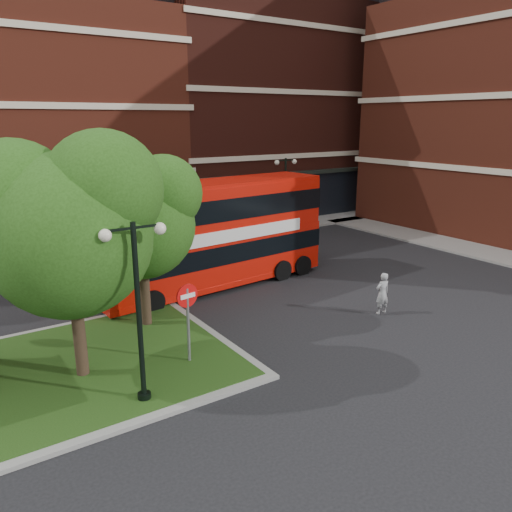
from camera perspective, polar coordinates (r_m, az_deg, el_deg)
ground at (r=16.70m, az=5.82°, el=-11.10°), size 120.00×120.00×0.00m
pavement_far at (r=30.45m, az=-14.28°, el=0.92°), size 44.00×3.00×0.12m
terrace_far_right at (r=42.60m, az=-0.06°, el=16.18°), size 18.00×12.00×16.00m
traffic_island at (r=16.28m, az=-24.80°, el=-13.03°), size 12.60×7.60×0.15m
tree_island_west at (r=14.57m, az=-21.17°, el=3.93°), size 5.40×4.71×7.21m
tree_island_east at (r=17.86m, az=-13.40°, el=4.70°), size 4.46×3.90×6.29m
lamp_island at (r=13.18m, az=-13.31°, el=-5.49°), size 1.72×0.36×5.00m
lamp_far_left at (r=28.79m, az=-9.52°, el=6.00°), size 1.72×0.36×5.00m
lamp_far_right at (r=32.85m, az=3.37°, el=7.33°), size 1.72×0.36×5.00m
bus at (r=22.34m, az=-4.99°, el=3.28°), size 11.19×3.45×4.20m
woman at (r=20.17m, az=14.24°, el=-4.16°), size 0.65×0.47×1.68m
car_silver at (r=27.14m, az=-23.31°, el=-0.13°), size 4.57×2.24×1.50m
car_white at (r=32.38m, az=-3.69°, el=3.37°), size 4.26×1.61×1.39m
no_entry_sign at (r=15.35m, az=-7.83°, el=-5.90°), size 0.73×0.16×2.65m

